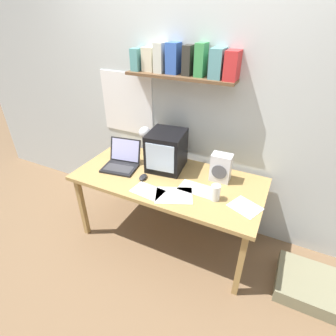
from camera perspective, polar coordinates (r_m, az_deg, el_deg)
ground_plane at (r=2.76m, az=0.00°, el=-14.38°), size 12.00×12.00×0.00m
back_wall at (r=2.45m, az=4.84°, el=15.32°), size 5.60×0.24×2.60m
corner_desk at (r=2.34m, az=0.00°, el=-3.24°), size 1.66×0.78×0.70m
crt_monitor at (r=2.38m, az=-0.34°, el=3.84°), size 0.35×0.38×0.35m
laptop at (r=2.50m, az=-9.97°, el=1.70°), size 0.35×0.34×0.24m
desk_lamp at (r=2.51m, az=-4.89°, el=7.11°), size 0.11×0.18×0.34m
juice_glass at (r=2.06m, az=10.29°, el=-5.42°), size 0.07×0.07×0.13m
space_heater at (r=2.26m, az=11.44°, el=0.08°), size 0.17×0.12×0.25m
computer_mouse at (r=2.30m, az=-5.45°, el=-2.00°), size 0.07×0.11×0.03m
open_notebook at (r=2.07m, az=16.43°, el=-8.14°), size 0.27×0.25×0.00m
loose_paper_near_monitor at (r=2.10m, az=1.30°, el=-5.95°), size 0.36×0.32×0.00m
printed_handout at (r=2.18m, az=6.23°, el=-4.51°), size 0.30×0.17×0.00m
loose_paper_near_laptop at (r=2.15m, az=-4.45°, el=-5.02°), size 0.28×0.19×0.00m
floor_cushion at (r=2.59m, az=27.78°, el=-21.44°), size 0.45×0.45×0.13m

